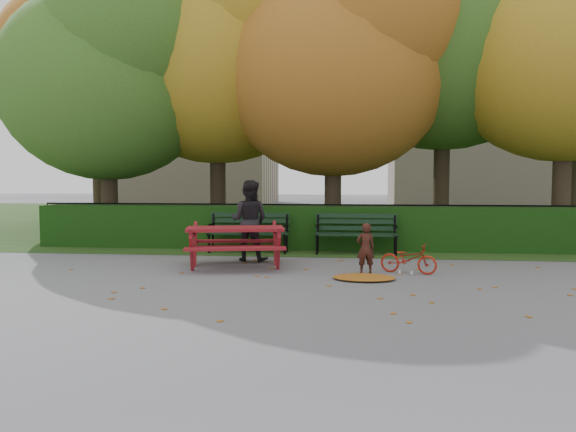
# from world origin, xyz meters

# --- Properties ---
(ground) EXTENTS (90.00, 90.00, 0.00)m
(ground) POSITION_xyz_m (0.00, 0.00, 0.00)
(ground) COLOR gray
(ground) RESTS_ON ground
(grass_strip) EXTENTS (90.00, 90.00, 0.00)m
(grass_strip) POSITION_xyz_m (0.00, 14.00, 0.01)
(grass_strip) COLOR #1F3D18
(grass_strip) RESTS_ON ground
(building_left) EXTENTS (10.00, 7.00, 15.00)m
(building_left) POSITION_xyz_m (-9.00, 26.00, 7.50)
(building_left) COLOR #B5A18F
(building_left) RESTS_ON ground
(building_right) EXTENTS (9.00, 6.00, 12.00)m
(building_right) POSITION_xyz_m (8.00, 28.00, 6.00)
(building_right) COLOR #B5A18F
(building_right) RESTS_ON ground
(hedge) EXTENTS (13.00, 0.90, 1.00)m
(hedge) POSITION_xyz_m (0.00, 4.50, 0.50)
(hedge) COLOR black
(hedge) RESTS_ON ground
(iron_fence) EXTENTS (14.00, 0.04, 1.02)m
(iron_fence) POSITION_xyz_m (0.00, 5.30, 0.54)
(iron_fence) COLOR black
(iron_fence) RESTS_ON ground
(tree_a) EXTENTS (5.88, 5.60, 7.48)m
(tree_a) POSITION_xyz_m (-5.19, 5.58, 4.52)
(tree_a) COLOR #302319
(tree_a) RESTS_ON ground
(tree_b) EXTENTS (6.72, 6.40, 8.79)m
(tree_b) POSITION_xyz_m (-2.44, 6.75, 5.40)
(tree_b) COLOR #302319
(tree_b) RESTS_ON ground
(tree_c) EXTENTS (6.30, 6.00, 8.00)m
(tree_c) POSITION_xyz_m (0.83, 5.96, 4.82)
(tree_c) COLOR #302319
(tree_c) RESTS_ON ground
(tree_d) EXTENTS (7.14, 6.80, 9.58)m
(tree_d) POSITION_xyz_m (3.88, 7.23, 5.98)
(tree_d) COLOR #302319
(tree_d) RESTS_ON ground
(tree_f) EXTENTS (6.93, 6.60, 9.19)m
(tree_f) POSITION_xyz_m (-7.13, 9.24, 5.69)
(tree_f) COLOR #302319
(tree_f) RESTS_ON ground
(bench_left) EXTENTS (1.80, 0.57, 0.88)m
(bench_left) POSITION_xyz_m (-1.30, 3.70, 0.52)
(bench_left) COLOR black
(bench_left) RESTS_ON ground
(bench_right) EXTENTS (1.80, 0.57, 0.88)m
(bench_right) POSITION_xyz_m (1.10, 3.70, 0.52)
(bench_right) COLOR black
(bench_right) RESTS_ON ground
(picnic_table) EXTENTS (2.04, 1.77, 0.87)m
(picnic_table) POSITION_xyz_m (-1.15, 1.52, 0.59)
(picnic_table) COLOR maroon
(picnic_table) RESTS_ON ground
(leaf_pile) EXTENTS (1.11, 0.83, 0.07)m
(leaf_pile) POSITION_xyz_m (1.21, 0.58, 0.04)
(leaf_pile) COLOR #80350F
(leaf_pile) RESTS_ON ground
(leaf_scatter) EXTENTS (9.00, 5.70, 0.01)m
(leaf_scatter) POSITION_xyz_m (0.00, 0.30, 0.01)
(leaf_scatter) COLOR #80350F
(leaf_scatter) RESTS_ON ground
(child) EXTENTS (0.36, 0.27, 0.89)m
(child) POSITION_xyz_m (1.24, 1.14, 0.45)
(child) COLOR #381912
(child) RESTS_ON ground
(adult) EXTENTS (0.88, 0.74, 1.63)m
(adult) POSITION_xyz_m (-1.06, 2.44, 0.82)
(adult) COLOR black
(adult) RESTS_ON ground
(bicycle) EXTENTS (1.05, 0.64, 0.52)m
(bicycle) POSITION_xyz_m (2.00, 1.27, 0.26)
(bicycle) COLOR #A31C0F
(bicycle) RESTS_ON ground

